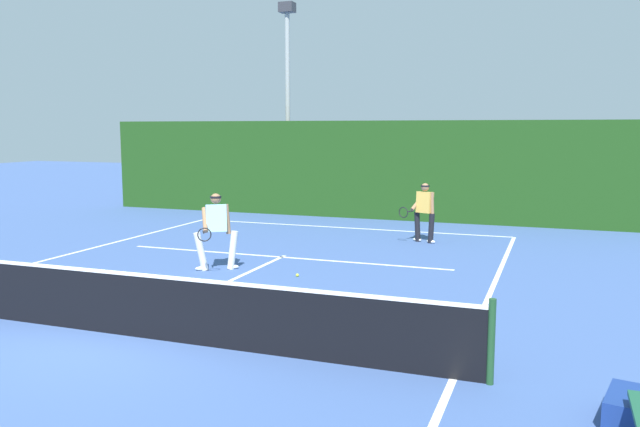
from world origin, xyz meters
name	(u,v)px	position (x,y,z in m)	size (l,w,h in m)	color
ground_plane	(115,334)	(0.00, 0.00, 0.00)	(80.00, 80.00, 0.00)	#3C5791
court_line_baseline_far	(345,228)	(0.00, 11.10, 0.00)	(10.10, 0.10, 0.01)	white
court_line_sideline_right	(453,379)	(5.05, 0.00, 0.00)	(0.10, 22.21, 0.01)	white
court_line_service	(282,257)	(0.00, 6.21, 0.00)	(8.23, 0.10, 0.01)	white
court_line_centre	(220,286)	(0.00, 3.20, 0.00)	(0.10, 6.40, 0.01)	white
tennis_net	(114,302)	(0.00, 0.00, 0.50)	(11.07, 0.09, 1.06)	#1E4723
player_near	(216,228)	(-0.76, 4.44, 0.93)	(0.89, 1.07, 1.68)	silver
player_far	(424,210)	(2.79, 9.43, 0.88)	(0.97, 0.88, 1.61)	black
tennis_ball	(297,275)	(1.14, 4.45, 0.03)	(0.07, 0.07, 0.07)	#D1E033
tennis_ball_extra	(283,301)	(1.67, 2.47, 0.03)	(0.07, 0.07, 0.07)	#D1E033
back_fence_windscreen	(365,170)	(0.00, 13.29, 1.66)	(19.82, 0.12, 3.32)	#1B4214
light_pole	(288,85)	(-3.49, 14.80, 4.68)	(0.55, 0.44, 7.65)	#9EA39E
equipment_bag	(623,408)	(6.90, -0.56, 0.16)	(0.76, 0.32, 0.32)	navy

